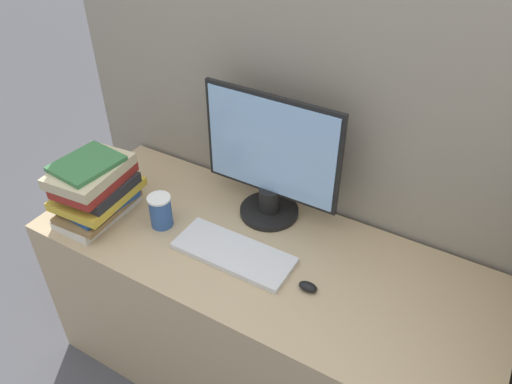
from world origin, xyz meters
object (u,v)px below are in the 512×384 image
coffee_cup (161,211)px  mouse (308,287)px  book_stack (95,189)px  keyboard (234,253)px  monitor (271,163)px

coffee_cup → mouse: bearing=-1.3°
mouse → coffee_cup: 0.61m
mouse → book_stack: book_stack is taller
keyboard → coffee_cup: size_ratio=3.33×
mouse → monitor: bearing=136.9°
monitor → book_stack: 0.65m
keyboard → coffee_cup: 0.32m
mouse → keyboard: bearing=177.7°
keyboard → mouse: bearing=-2.3°
book_stack → coffee_cup: bearing=16.6°
coffee_cup → keyboard: bearing=-0.4°
monitor → coffee_cup: bearing=-139.9°
monitor → mouse: monitor is taller
coffee_cup → monitor: bearing=40.1°
mouse → coffee_cup: coffee_cup is taller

